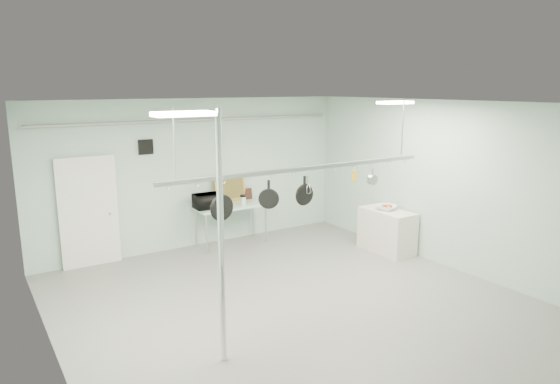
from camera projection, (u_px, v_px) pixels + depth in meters
floor at (304, 311)px, 7.82m from camera, size 8.00×8.00×0.00m
ceiling at (306, 105)px, 7.15m from camera, size 7.00×8.00×0.02m
back_wall at (197, 173)px, 10.76m from camera, size 7.00×0.02×3.20m
right_wall at (456, 187)px, 9.34m from camera, size 0.02×8.00×3.20m
door at (89, 213)px, 9.61m from camera, size 1.10×0.10×2.20m
wall_vent at (146, 147)px, 10.02m from camera, size 0.30×0.04×0.30m
conduit_pipe at (197, 120)px, 10.44m from camera, size 6.60×0.07×0.07m
chrome_pole at (221, 241)px, 6.09m from camera, size 0.08×0.08×3.20m
prep_table at (231, 208)px, 10.92m from camera, size 1.60×0.70×0.91m
side_cabinet at (387, 231)px, 10.55m from camera, size 0.60×1.20×0.90m
pot_rack at (305, 167)px, 7.70m from camera, size 4.80×0.06×1.00m
light_panel_left at (184, 114)px, 5.33m from camera, size 0.65×0.30×0.05m
light_panel_right at (395, 103)px, 8.93m from camera, size 0.65×0.30×0.05m
microwave at (208, 201)px, 10.56m from camera, size 0.58×0.41×0.31m
coffee_canister at (243, 201)px, 10.87m from camera, size 0.15×0.15×0.18m
painting_large at (230, 189)px, 11.16m from camera, size 0.79×0.19×0.58m
painting_small at (246, 194)px, 11.41m from camera, size 0.30×0.09×0.25m
fruit_bowl at (387, 208)px, 10.47m from camera, size 0.53×0.53×0.10m
skillet_left at (222, 203)px, 7.02m from camera, size 0.38×0.11×0.51m
skillet_mid at (269, 194)px, 7.43m from camera, size 0.29×0.21×0.41m
skillet_right at (304, 190)px, 7.78m from camera, size 0.34×0.08×0.45m
whisk at (308, 185)px, 7.80m from camera, size 0.15×0.15×0.32m
grater at (354, 176)px, 8.30m from camera, size 0.09×0.03×0.21m
saucepan at (372, 177)px, 8.53m from camera, size 0.20×0.14×0.31m
fruit_cluster at (387, 206)px, 10.46m from camera, size 0.24×0.24×0.09m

